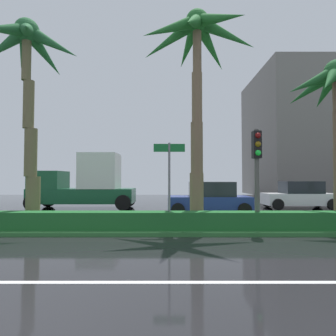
{
  "coord_description": "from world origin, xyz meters",
  "views": [
    {
      "loc": [
        1.91,
        -3.27,
        1.89
      ],
      "look_at": [
        1.87,
        10.16,
        2.39
      ],
      "focal_mm": 30.52,
      "sensor_mm": 36.0,
      "label": 1
    }
  ],
  "objects_px": {
    "palm_tree_centre": "(198,54)",
    "car_in_traffic_second": "(211,199)",
    "street_name_sign": "(170,173)",
    "palm_tree_centre_left": "(29,65)",
    "box_truck_lead": "(86,184)",
    "traffic_signal_median_right": "(258,160)",
    "car_in_traffic_third": "(300,195)"
  },
  "relations": [
    {
      "from": "box_truck_lead",
      "to": "car_in_traffic_third",
      "type": "distance_m",
      "value": 13.6
    },
    {
      "from": "palm_tree_centre_left",
      "to": "box_truck_lead",
      "type": "xyz_separation_m",
      "value": [
        0.06,
        7.4,
        -4.68
      ]
    },
    {
      "from": "traffic_signal_median_right",
      "to": "palm_tree_centre",
      "type": "bearing_deg",
      "value": 153.77
    },
    {
      "from": "car_in_traffic_third",
      "to": "box_truck_lead",
      "type": "bearing_deg",
      "value": -0.18
    },
    {
      "from": "palm_tree_centre",
      "to": "street_name_sign",
      "type": "bearing_deg",
      "value": -137.61
    },
    {
      "from": "palm_tree_centre",
      "to": "street_name_sign",
      "type": "relative_size",
      "value": 2.79
    },
    {
      "from": "palm_tree_centre_left",
      "to": "car_in_traffic_second",
      "type": "bearing_deg",
      "value": 30.14
    },
    {
      "from": "palm_tree_centre",
      "to": "street_name_sign",
      "type": "distance_m",
      "value": 4.92
    },
    {
      "from": "box_truck_lead",
      "to": "car_in_traffic_third",
      "type": "height_order",
      "value": "box_truck_lead"
    },
    {
      "from": "traffic_signal_median_right",
      "to": "car_in_traffic_third",
      "type": "height_order",
      "value": "traffic_signal_median_right"
    },
    {
      "from": "car_in_traffic_third",
      "to": "car_in_traffic_second",
      "type": "bearing_deg",
      "value": 26.01
    },
    {
      "from": "palm_tree_centre_left",
      "to": "car_in_traffic_third",
      "type": "height_order",
      "value": "palm_tree_centre_left"
    },
    {
      "from": "car_in_traffic_second",
      "to": "palm_tree_centre",
      "type": "bearing_deg",
      "value": 75.43
    },
    {
      "from": "box_truck_lead",
      "to": "car_in_traffic_second",
      "type": "height_order",
      "value": "box_truck_lead"
    },
    {
      "from": "palm_tree_centre_left",
      "to": "car_in_traffic_second",
      "type": "distance_m",
      "value": 10.26
    },
    {
      "from": "traffic_signal_median_right",
      "to": "box_truck_lead",
      "type": "distance_m",
      "value": 11.73
    },
    {
      "from": "street_name_sign",
      "to": "box_truck_lead",
      "type": "relative_size",
      "value": 0.47
    },
    {
      "from": "palm_tree_centre",
      "to": "traffic_signal_median_right",
      "type": "relative_size",
      "value": 2.4
    },
    {
      "from": "car_in_traffic_third",
      "to": "palm_tree_centre",
      "type": "bearing_deg",
      "value": 44.67
    },
    {
      "from": "traffic_signal_median_right",
      "to": "car_in_traffic_third",
      "type": "distance_m",
      "value": 9.74
    },
    {
      "from": "traffic_signal_median_right",
      "to": "box_truck_lead",
      "type": "height_order",
      "value": "traffic_signal_median_right"
    },
    {
      "from": "traffic_signal_median_right",
      "to": "box_truck_lead",
      "type": "relative_size",
      "value": 0.54
    },
    {
      "from": "traffic_signal_median_right",
      "to": "street_name_sign",
      "type": "bearing_deg",
      "value": -179.96
    },
    {
      "from": "palm_tree_centre",
      "to": "car_in_traffic_second",
      "type": "xyz_separation_m",
      "value": [
        1.07,
        4.11,
        -5.95
      ]
    },
    {
      "from": "traffic_signal_median_right",
      "to": "palm_tree_centre_left",
      "type": "bearing_deg",
      "value": 175.17
    },
    {
      "from": "palm_tree_centre",
      "to": "box_truck_lead",
      "type": "bearing_deg",
      "value": 131.96
    },
    {
      "from": "traffic_signal_median_right",
      "to": "car_in_traffic_second",
      "type": "bearing_deg",
      "value": 100.32
    },
    {
      "from": "box_truck_lead",
      "to": "car_in_traffic_second",
      "type": "relative_size",
      "value": 1.49
    },
    {
      "from": "street_name_sign",
      "to": "car_in_traffic_second",
      "type": "bearing_deg",
      "value": 67.14
    },
    {
      "from": "box_truck_lead",
      "to": "car_in_traffic_second",
      "type": "distance_m",
      "value": 8.1
    },
    {
      "from": "palm_tree_centre_left",
      "to": "car_in_traffic_third",
      "type": "bearing_deg",
      "value": 28.33
    },
    {
      "from": "traffic_signal_median_right",
      "to": "box_truck_lead",
      "type": "xyz_separation_m",
      "value": [
        -8.41,
        8.12,
        -1.0
      ]
    }
  ]
}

